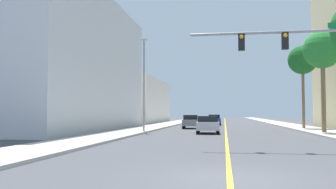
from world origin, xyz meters
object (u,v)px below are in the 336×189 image
Objects in this scene: car_blue at (214,120)px; car_gray at (191,121)px; palm_far at (303,61)px; traffic_signal_mast at (319,55)px; palm_mid at (322,51)px; car_silver at (208,124)px; street_lamp at (144,80)px.

car_gray is at bearing -100.20° from car_blue.
traffic_signal_mast is at bearing -99.79° from palm_far.
traffic_signal_mast is 14.36m from palm_mid.
car_blue reaches higher than car_silver.
palm_mid is 0.97× the size of palm_far.
palm_mid is at bearing -64.75° from car_blue.
traffic_signal_mast reaches higher than car_gray.
palm_far is 17.39m from car_blue.
palm_far is at bearing -5.47° from car_gray.
street_lamp is at bearing -151.62° from palm_far.
car_gray is (-12.04, 9.10, -6.26)m from palm_mid.
car_blue is (-6.01, 34.90, -3.81)m from traffic_signal_mast.
palm_far is 2.18× the size of car_silver.
palm_far is (15.64, 8.45, 2.63)m from street_lamp.
street_lamp reaches higher than car_silver.
palm_far is at bearing 40.82° from car_silver.
street_lamp is at bearing -113.85° from car_gray.
traffic_signal_mast is at bearing -72.68° from car_gray.
traffic_signal_mast is 2.25× the size of car_silver.
car_gray is at bearing 110.17° from traffic_signal_mast.
car_blue is (2.34, 12.15, -0.02)m from car_gray.
car_blue is at bearing 127.77° from palm_far.
car_gray is at bearing 101.36° from car_silver.
street_lamp is at bearing 130.69° from traffic_signal_mast.
palm_mid is at bearing 1.56° from car_silver.
street_lamp reaches higher than car_gray.
traffic_signal_mast is 1.07× the size of palm_mid.
traffic_signal_mast is at bearing -49.31° from street_lamp.
car_gray reaches higher than car_silver.
street_lamp is (-11.82, 13.74, 0.21)m from traffic_signal_mast.
palm_far reaches higher than car_blue.
traffic_signal_mast is at bearing -79.50° from car_blue.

